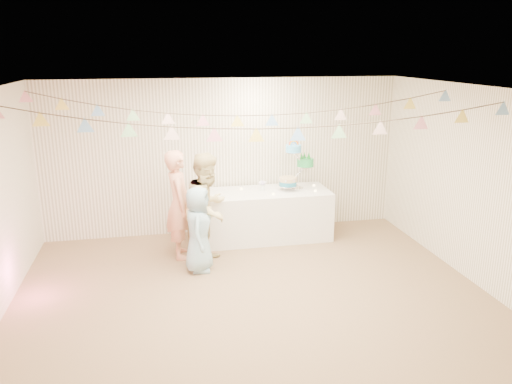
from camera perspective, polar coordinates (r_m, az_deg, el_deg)
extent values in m
plane|color=brown|center=(6.52, -0.33, -11.79)|extent=(6.00, 6.00, 0.00)
plane|color=white|center=(5.79, -0.37, 11.64)|extent=(6.00, 6.00, 0.00)
plane|color=white|center=(8.42, -3.64, 4.02)|extent=(6.00, 6.00, 0.00)
plane|color=white|center=(3.77, 7.14, -11.53)|extent=(6.00, 6.00, 0.00)
plane|color=white|center=(7.21, 23.74, 0.65)|extent=(5.00, 5.00, 0.00)
cube|color=white|center=(8.27, 0.92, -2.61)|extent=(2.15, 0.86, 0.81)
cylinder|color=white|center=(8.02, -2.78, -0.55)|extent=(0.34, 0.34, 0.02)
imported|color=#ED9D7B|center=(7.50, -8.79, -1.40)|extent=(0.42, 0.62, 1.64)
imported|color=#D6C084|center=(7.23, -5.48, -1.92)|extent=(0.98, 1.02, 1.65)
imported|color=#91B9CD|center=(7.04, -6.59, -4.26)|extent=(0.49, 0.66, 1.23)
cylinder|color=#FFD88C|center=(7.88, -4.52, -0.43)|extent=(0.04, 0.04, 0.03)
cylinder|color=#FFD88C|center=(8.26, -1.71, 0.38)|extent=(0.04, 0.04, 0.03)
cylinder|color=#FFD88C|center=(7.97, 1.98, -0.20)|extent=(0.04, 0.04, 0.03)
cylinder|color=#FFD88C|center=(8.43, 2.94, 0.70)|extent=(0.04, 0.04, 0.03)
cylinder|color=#FFD88C|center=(8.19, 6.82, 0.15)|extent=(0.04, 0.04, 0.03)
cylinder|color=#FFD88C|center=(8.52, 6.64, 0.77)|extent=(0.04, 0.04, 0.03)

